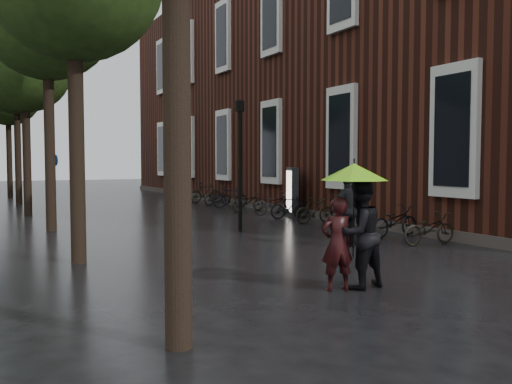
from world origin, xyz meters
TOP-DOWN VIEW (x-y plane):
  - ground at (0.00, 0.00)m, footprint 120.00×120.00m
  - brick_building at (10.47, 19.46)m, footprint 10.20×33.20m
  - street_trees at (-3.99, 15.91)m, footprint 4.33×34.03m
  - person_burgundy at (-0.68, 2.43)m, footprint 0.65×0.50m
  - person_black at (-0.24, 2.40)m, footprint 0.98×0.79m
  - lime_umbrella at (-0.42, 2.33)m, footprint 1.13×1.13m
  - pedestrian_walking at (2.37, 6.10)m, footprint 1.11×0.50m
  - parked_bicycles at (4.60, 13.44)m, footprint 2.04×16.52m
  - ad_lightbox at (5.00, 13.09)m, footprint 0.29×1.28m
  - lamp_post at (1.25, 10.07)m, footprint 0.21×0.21m
  - cycle_sign at (-3.25, 17.18)m, footprint 0.13×0.44m

SIDE VIEW (x-z plane):
  - ground at x=0.00m, z-range 0.00..0.00m
  - parked_bicycles at x=4.60m, z-range -0.06..0.98m
  - person_burgundy at x=-0.68m, z-range 0.00..1.58m
  - pedestrian_walking at x=2.37m, z-range 0.00..1.86m
  - person_black at x=-0.24m, z-range 0.00..1.88m
  - ad_lightbox at x=5.00m, z-range 0.00..1.94m
  - cycle_sign at x=-3.25m, z-range 0.39..2.83m
  - lime_umbrella at x=-0.42m, z-range 1.17..2.83m
  - lamp_post at x=1.25m, z-range 0.43..4.46m
  - brick_building at x=10.47m, z-range -0.01..11.99m
  - street_trees at x=-3.99m, z-range 1.88..10.79m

